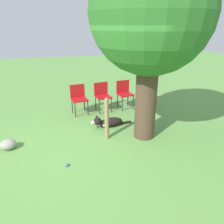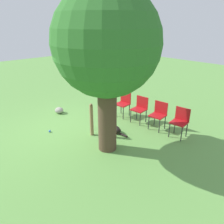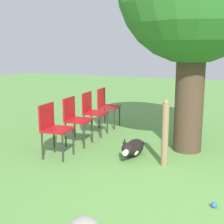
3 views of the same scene
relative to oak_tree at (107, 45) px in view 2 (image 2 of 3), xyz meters
The scene contains 10 objects.
ground_plane 3.07m from the oak_tree, 80.71° to the right, with size 30.00×30.00×0.00m, color #609947.
oak_tree is the anchor object (origin of this frame).
dog 2.75m from the oak_tree, 137.04° to the right, with size 0.34×1.12×0.38m.
fence_post 2.36m from the oak_tree, 99.84° to the right, with size 0.10×0.10×1.01m.
red_chair_0 3.15m from the oak_tree, 146.08° to the right, with size 0.47×0.49×0.87m.
red_chair_1 2.96m from the oak_tree, 164.40° to the right, with size 0.47×0.49×0.87m.
red_chair_2 2.94m from the oak_tree, behind, with size 0.47×0.49×0.87m.
red_chair_3 3.11m from the oak_tree, 155.62° to the left, with size 0.47×0.49×0.87m.
tennis_ball 3.35m from the oak_tree, 69.46° to the right, with size 0.07×0.07×0.07m.
garden_rock 4.01m from the oak_tree, 95.31° to the right, with size 0.30×0.33×0.22m.
Camera 2 is at (3.12, 5.30, 3.19)m, focal length 35.00 mm.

